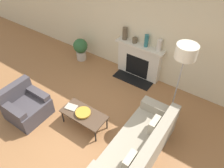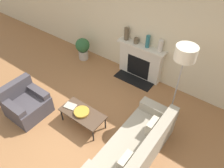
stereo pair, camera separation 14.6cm
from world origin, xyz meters
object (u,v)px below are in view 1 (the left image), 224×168
at_px(bowl, 83,113).
at_px(book, 71,107).
at_px(potted_plant, 81,48).
at_px(coffee_table, 84,115).
at_px(floor_lamp, 185,58).
at_px(armchair_near, 26,106).
at_px(mantel_vase_left, 125,33).
at_px(couch, 138,148).
at_px(mantel_vase_center_right, 146,41).
at_px(mantel_vase_right, 159,45).
at_px(mantel_vase_center_left, 135,40).
at_px(fireplace, 139,61).

bearing_deg(bowl, book, -178.48).
bearing_deg(potted_plant, coffee_table, -47.84).
bearing_deg(floor_lamp, potted_plant, 170.27).
xyz_separation_m(coffee_table, book, (-0.34, -0.02, 0.04)).
xyz_separation_m(armchair_near, bowl, (1.30, 0.51, 0.13)).
bearing_deg(book, mantel_vase_left, 79.32).
distance_m(couch, coffee_table, 1.37).
distance_m(couch, mantel_vase_center_right, 2.68).
bearing_deg(mantel_vase_center_right, couch, -63.64).
bearing_deg(book, potted_plant, 113.64).
relative_size(couch, mantel_vase_left, 6.09).
height_order(floor_lamp, mantel_vase_right, floor_lamp).
distance_m(coffee_table, mantel_vase_center_left, 2.37).
bearing_deg(potted_plant, mantel_vase_right, 7.72).
relative_size(bowl, book, 1.17).
height_order(couch, mantel_vase_center_left, mantel_vase_center_left).
relative_size(book, mantel_vase_right, 0.92).
xyz_separation_m(fireplace, book, (-0.43, -2.27, -0.09)).
distance_m(floor_lamp, mantel_vase_center_right, 1.57).
distance_m(bowl, mantel_vase_center_right, 2.40).
relative_size(fireplace, armchair_near, 1.62).
bearing_deg(mantel_vase_right, mantel_vase_left, 180.00).
height_order(couch, book, couch).
bearing_deg(mantel_vase_center_right, fireplace, -174.11).
distance_m(fireplace, mantel_vase_right, 0.84).
distance_m(bowl, floor_lamp, 2.36).
relative_size(fireplace, coffee_table, 1.33).
height_order(floor_lamp, potted_plant, floor_lamp).
height_order(fireplace, armchair_near, fireplace).
xyz_separation_m(couch, armchair_near, (-2.67, -0.51, -0.01)).
bearing_deg(couch, mantel_vase_center_left, -147.36).
bearing_deg(floor_lamp, coffee_table, -136.47).
height_order(bowl, mantel_vase_center_left, mantel_vase_center_left).
xyz_separation_m(book, potted_plant, (-1.42, 1.96, 0.01)).
bearing_deg(mantel_vase_center_right, bowl, -96.13).
bearing_deg(mantel_vase_left, armchair_near, -107.91).
height_order(mantel_vase_left, mantel_vase_center_right, mantel_vase_left).
xyz_separation_m(couch, mantel_vase_right, (-0.77, 2.28, 0.85)).
relative_size(couch, mantel_vase_center_right, 6.34).
bearing_deg(armchair_near, mantel_vase_center_right, -28.95).
bearing_deg(fireplace, bowl, -92.35).
bearing_deg(coffee_table, fireplace, 87.79).
bearing_deg(floor_lamp, mantel_vase_center_right, 144.57).
distance_m(fireplace, book, 2.31).
height_order(fireplace, mantel_vase_right, mantel_vase_right).
distance_m(floor_lamp, mantel_vase_center_left, 1.86).
distance_m(armchair_near, mantel_vase_left, 3.05).
xyz_separation_m(armchair_near, mantel_vase_right, (1.89, 2.78, 0.87)).
xyz_separation_m(mantel_vase_center_right, mantel_vase_right, (0.35, 0.00, -0.01)).
relative_size(floor_lamp, mantel_vase_right, 6.12).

